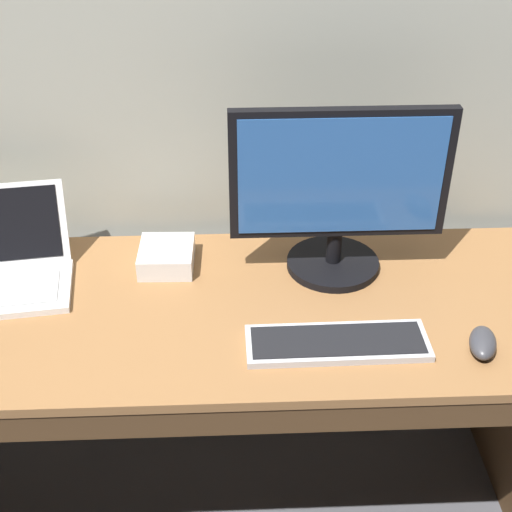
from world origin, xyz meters
TOP-DOWN VIEW (x-y plane):
  - ground_plane at (0.00, 0.00)m, footprint 14.00×14.00m
  - desk at (0.00, -0.01)m, footprint 1.83×0.64m
  - external_monitor at (0.34, 0.14)m, footprint 0.52×0.24m
  - wired_keyboard at (0.31, -0.16)m, footprint 0.40×0.13m
  - computer_mouse at (0.62, -0.18)m, footprint 0.09×0.12m
  - external_drive_box at (-0.09, 0.17)m, footprint 0.14×0.15m

SIDE VIEW (x-z plane):
  - ground_plane at x=0.00m, z-range 0.00..0.00m
  - desk at x=0.00m, z-range 0.14..0.90m
  - wired_keyboard at x=0.31m, z-range 0.76..0.78m
  - computer_mouse at x=0.62m, z-range 0.76..0.80m
  - external_drive_box at x=-0.09m, z-range 0.76..0.82m
  - external_monitor at x=0.34m, z-range 0.76..1.20m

